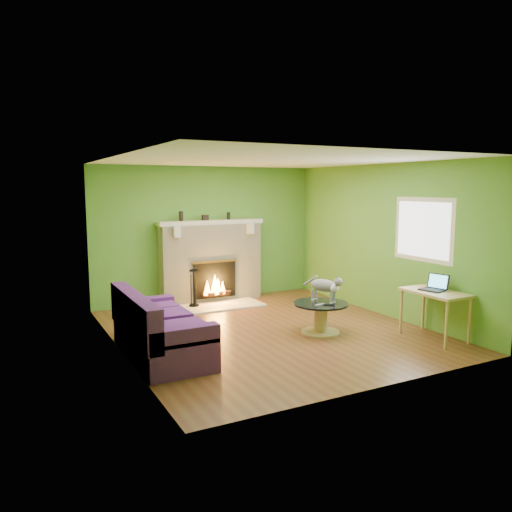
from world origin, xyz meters
The scene contains 22 objects.
floor centered at (0.00, 0.00, 0.00)m, with size 5.00×5.00×0.00m, color brown.
ceiling centered at (0.00, 0.00, 2.60)m, with size 5.00×5.00×0.00m, color white.
wall_back centered at (0.00, 2.50, 1.30)m, with size 5.00×5.00×0.00m, color #518C2E.
wall_front centered at (0.00, -2.50, 1.30)m, with size 5.00×5.00×0.00m, color #518C2E.
wall_left centered at (-2.25, 0.00, 1.30)m, with size 5.00×5.00×0.00m, color #518C2E.
wall_right centered at (2.25, 0.00, 1.30)m, with size 5.00×5.00×0.00m, color #518C2E.
window_frame centered at (2.24, -0.90, 1.55)m, with size 1.20×1.20×0.00m, color silver.
window_pane centered at (2.23, -0.90, 1.55)m, with size 1.06×1.06×0.00m, color white.
fireplace centered at (0.00, 2.32, 0.77)m, with size 2.10×0.46×1.58m.
hearth centered at (0.00, 1.80, 0.01)m, with size 1.50×0.75×0.03m, color beige.
mantel centered at (0.00, 2.30, 1.54)m, with size 2.10×0.28×0.08m, color beige.
sofa centered at (-1.86, -0.33, 0.33)m, with size 0.88×1.91×0.86m.
coffee_table centered at (0.63, -0.47, 0.27)m, with size 0.83×0.83×0.47m.
desk centered at (1.95, -1.46, 0.62)m, with size 0.55×0.96×0.71m.
cat centered at (0.71, -0.42, 0.68)m, with size 0.24×0.66×0.42m, color slate, non-canonical shape.
remote_silver centered at (0.53, -0.59, 0.48)m, with size 0.17×0.04×0.02m, color gray.
remote_black centered at (0.65, -0.65, 0.48)m, with size 0.16×0.04×0.02m, color black.
laptop centered at (1.93, -1.41, 0.83)m, with size 0.28×0.32×0.24m, color black, non-canonical shape.
fire_tools centered at (-0.50, 1.95, 0.38)m, with size 0.19×0.19×0.69m, color black, non-canonical shape.
mantel_vase_left centered at (-0.59, 2.33, 1.67)m, with size 0.08×0.08×0.18m, color black.
mantel_vase_right centered at (0.38, 2.33, 1.65)m, with size 0.07×0.07×0.14m, color black.
mantel_box centered at (-0.11, 2.33, 1.63)m, with size 0.12×0.08×0.10m, color black.
Camera 1 is at (-3.64, -6.55, 2.21)m, focal length 35.00 mm.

